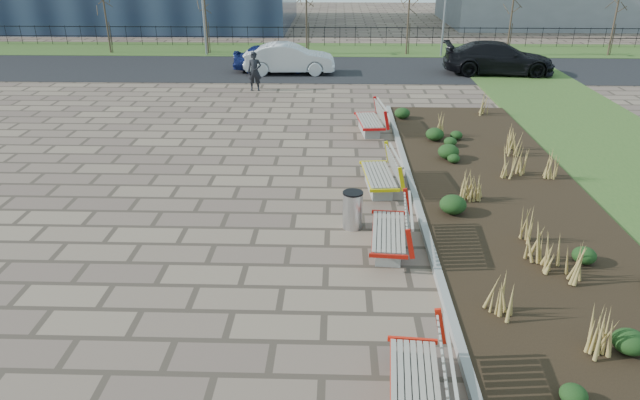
{
  "coord_description": "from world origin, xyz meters",
  "views": [
    {
      "loc": [
        1.84,
        -8.57,
        6.11
      ],
      "look_at": [
        1.5,
        3.0,
        0.9
      ],
      "focal_mm": 32.0,
      "sensor_mm": 36.0,
      "label": 1
    }
  ],
  "objects_px": {
    "bench_b": "(389,229)",
    "car_blue": "(272,58)",
    "bench_d": "(369,119)",
    "bench_c": "(379,173)",
    "bench_a": "(415,382)",
    "pedestrian": "(255,71)",
    "lamp_east": "(445,2)",
    "litter_bin": "(353,210)",
    "lamp_west": "(202,2)",
    "car_silver": "(289,59)",
    "car_black": "(498,58)"
  },
  "relations": [
    {
      "from": "bench_b",
      "to": "car_blue",
      "type": "xyz_separation_m",
      "value": [
        -4.52,
        18.96,
        0.21
      ]
    },
    {
      "from": "pedestrian",
      "to": "lamp_east",
      "type": "xyz_separation_m",
      "value": [
        9.87,
        8.9,
        2.17
      ]
    },
    {
      "from": "bench_a",
      "to": "car_blue",
      "type": "height_order",
      "value": "car_blue"
    },
    {
      "from": "bench_d",
      "to": "car_black",
      "type": "xyz_separation_m",
      "value": [
        7.03,
        10.09,
        0.32
      ]
    },
    {
      "from": "litter_bin",
      "to": "lamp_east",
      "type": "bearing_deg",
      "value": 75.69
    },
    {
      "from": "bench_c",
      "to": "litter_bin",
      "type": "xyz_separation_m",
      "value": [
        -0.75,
        -2.27,
        -0.06
      ]
    },
    {
      "from": "car_black",
      "to": "lamp_east",
      "type": "height_order",
      "value": "lamp_east"
    },
    {
      "from": "lamp_east",
      "to": "bench_c",
      "type": "bearing_deg",
      "value": -103.85
    },
    {
      "from": "bench_b",
      "to": "car_black",
      "type": "distance_m",
      "value": 19.88
    },
    {
      "from": "litter_bin",
      "to": "car_silver",
      "type": "bearing_deg",
      "value": 99.29
    },
    {
      "from": "bench_a",
      "to": "car_silver",
      "type": "height_order",
      "value": "car_silver"
    },
    {
      "from": "bench_a",
      "to": "pedestrian",
      "type": "height_order",
      "value": "pedestrian"
    },
    {
      "from": "car_blue",
      "to": "lamp_west",
      "type": "relative_size",
      "value": 0.68
    },
    {
      "from": "pedestrian",
      "to": "car_silver",
      "type": "bearing_deg",
      "value": 68.75
    },
    {
      "from": "bench_b",
      "to": "car_blue",
      "type": "distance_m",
      "value": 19.5
    },
    {
      "from": "bench_a",
      "to": "litter_bin",
      "type": "relative_size",
      "value": 2.37
    },
    {
      "from": "bench_a",
      "to": "car_black",
      "type": "height_order",
      "value": "car_black"
    },
    {
      "from": "bench_b",
      "to": "pedestrian",
      "type": "distance_m",
      "value": 15.5
    },
    {
      "from": "bench_b",
      "to": "car_black",
      "type": "height_order",
      "value": "car_black"
    },
    {
      "from": "car_blue",
      "to": "lamp_east",
      "type": "distance_m",
      "value": 10.85
    },
    {
      "from": "bench_a",
      "to": "lamp_west",
      "type": "bearing_deg",
      "value": 112.35
    },
    {
      "from": "bench_b",
      "to": "car_blue",
      "type": "relative_size",
      "value": 0.52
    },
    {
      "from": "car_blue",
      "to": "car_black",
      "type": "height_order",
      "value": "car_black"
    },
    {
      "from": "bench_c",
      "to": "car_black",
      "type": "bearing_deg",
      "value": 60.0
    },
    {
      "from": "car_black",
      "to": "lamp_west",
      "type": "bearing_deg",
      "value": 76.34
    },
    {
      "from": "bench_b",
      "to": "car_silver",
      "type": "xyz_separation_m",
      "value": [
        -3.59,
        18.38,
        0.27
      ]
    },
    {
      "from": "car_silver",
      "to": "car_black",
      "type": "xyz_separation_m",
      "value": [
        10.62,
        0.21,
        0.04
      ]
    },
    {
      "from": "car_blue",
      "to": "car_silver",
      "type": "bearing_deg",
      "value": -126.43
    },
    {
      "from": "bench_a",
      "to": "bench_d",
      "type": "distance_m",
      "value": 13.18
    },
    {
      "from": "bench_c",
      "to": "lamp_east",
      "type": "relative_size",
      "value": 0.35
    },
    {
      "from": "car_silver",
      "to": "car_black",
      "type": "relative_size",
      "value": 0.83
    },
    {
      "from": "bench_d",
      "to": "lamp_west",
      "type": "height_order",
      "value": "lamp_west"
    },
    {
      "from": "bench_a",
      "to": "bench_b",
      "type": "xyz_separation_m",
      "value": [
        0.0,
        4.68,
        0.0
      ]
    },
    {
      "from": "pedestrian",
      "to": "car_silver",
      "type": "xyz_separation_m",
      "value": [
        1.29,
        3.67,
        -0.09
      ]
    },
    {
      "from": "lamp_west",
      "to": "litter_bin",
      "type": "bearing_deg",
      "value": -69.91
    },
    {
      "from": "bench_d",
      "to": "lamp_west",
      "type": "distance_m",
      "value": 17.77
    },
    {
      "from": "litter_bin",
      "to": "car_silver",
      "type": "height_order",
      "value": "car_silver"
    },
    {
      "from": "bench_c",
      "to": "car_blue",
      "type": "bearing_deg",
      "value": 100.86
    },
    {
      "from": "litter_bin",
      "to": "lamp_west",
      "type": "relative_size",
      "value": 0.15
    },
    {
      "from": "bench_b",
      "to": "bench_c",
      "type": "height_order",
      "value": "same"
    },
    {
      "from": "bench_a",
      "to": "litter_bin",
      "type": "bearing_deg",
      "value": 102.19
    },
    {
      "from": "bench_a",
      "to": "litter_bin",
      "type": "distance_m",
      "value": 5.79
    },
    {
      "from": "bench_c",
      "to": "bench_a",
      "type": "bearing_deg",
      "value": -95.27
    },
    {
      "from": "lamp_west",
      "to": "bench_d",
      "type": "bearing_deg",
      "value": -59.22
    },
    {
      "from": "bench_b",
      "to": "bench_d",
      "type": "distance_m",
      "value": 8.5
    },
    {
      "from": "car_silver",
      "to": "bench_c",
      "type": "bearing_deg",
      "value": -168.69
    },
    {
      "from": "bench_c",
      "to": "bench_d",
      "type": "xyz_separation_m",
      "value": [
        0.0,
        5.17,
        0.0
      ]
    },
    {
      "from": "pedestrian",
      "to": "car_black",
      "type": "height_order",
      "value": "pedestrian"
    },
    {
      "from": "bench_d",
      "to": "car_silver",
      "type": "bearing_deg",
      "value": 103.38
    },
    {
      "from": "car_blue",
      "to": "lamp_east",
      "type": "xyz_separation_m",
      "value": [
        9.52,
        4.64,
        2.33
      ]
    }
  ]
}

